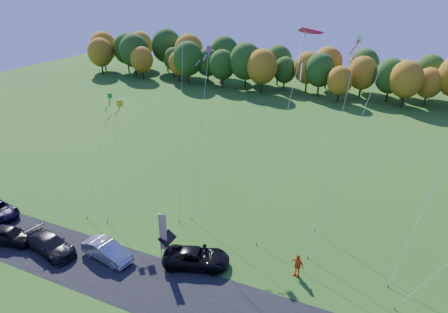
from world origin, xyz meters
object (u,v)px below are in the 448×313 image
at_px(feather_flag, 162,232).
at_px(silver_sedan, 107,251).
at_px(black_suv, 196,258).
at_px(person_east, 297,265).

bearing_deg(feather_flag, silver_sedan, -156.09).
height_order(black_suv, feather_flag, feather_flag).
distance_m(black_suv, person_east, 8.07).
distance_m(silver_sedan, person_east, 15.63).
bearing_deg(black_suv, person_east, -92.34).
bearing_deg(silver_sedan, feather_flag, -57.77).
distance_m(black_suv, feather_flag, 3.48).
bearing_deg(person_east, black_suv, -144.45).
xyz_separation_m(black_suv, silver_sedan, (-7.18, -2.36, 0.03)).
relative_size(black_suv, feather_flag, 1.21).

